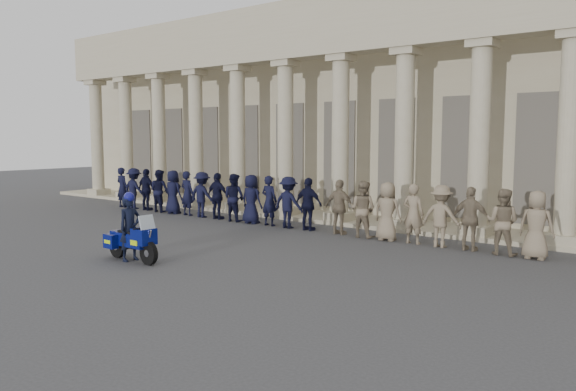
{
  "coord_description": "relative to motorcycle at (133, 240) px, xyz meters",
  "views": [
    {
      "loc": [
        10.03,
        -9.82,
        3.3
      ],
      "look_at": [
        0.15,
        2.94,
        1.6
      ],
      "focal_mm": 35.0,
      "sensor_mm": 36.0,
      "label": 1
    }
  ],
  "objects": [
    {
      "name": "ground",
      "position": [
        2.19,
        0.76,
        -0.56
      ],
      "size": [
        90.0,
        90.0,
        0.0
      ],
      "primitive_type": "plane",
      "color": "#3A3A3D",
      "rests_on": "ground"
    },
    {
      "name": "building",
      "position": [
        2.19,
        15.5,
        3.97
      ],
      "size": [
        40.0,
        12.5,
        9.0
      ],
      "color": "tan",
      "rests_on": "ground"
    },
    {
      "name": "officer_rank",
      "position": [
        -0.73,
        6.82,
        0.37
      ],
      "size": [
        19.06,
        0.71,
        1.87
      ],
      "color": "black",
      "rests_on": "ground"
    },
    {
      "name": "motorcycle",
      "position": [
        0.0,
        0.0,
        0.0
      ],
      "size": [
        2.01,
        0.83,
        1.29
      ],
      "rotation": [
        0.0,
        0.0,
        -0.04
      ],
      "color": "black",
      "rests_on": "ground"
    },
    {
      "name": "rider",
      "position": [
        -0.11,
        0.0,
        0.36
      ],
      "size": [
        0.44,
        0.66,
        1.85
      ],
      "rotation": [
        0.0,
        0.0,
        1.53
      ],
      "color": "black",
      "rests_on": "ground"
    }
  ]
}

